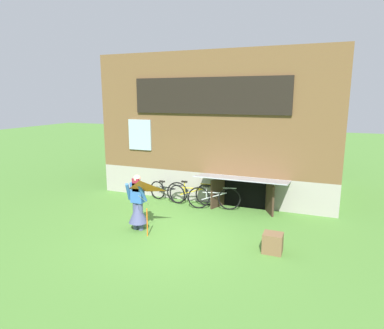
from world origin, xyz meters
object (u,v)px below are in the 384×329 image
(kite, at_px, (140,194))
(bicycle_black, at_px, (167,192))
(person, at_px, (138,207))
(wooden_crate, at_px, (273,243))
(bicycle_yellow, at_px, (192,193))
(bicycle_silver, at_px, (214,198))

(kite, bearing_deg, bicycle_black, 104.01)
(person, bearing_deg, kite, -65.65)
(wooden_crate, bearing_deg, person, 179.46)
(person, distance_m, kite, 0.86)
(kite, distance_m, wooden_crate, 3.44)
(bicycle_black, xyz_separation_m, wooden_crate, (4.05, -2.65, -0.11))
(kite, distance_m, bicycle_black, 3.34)
(kite, height_order, wooden_crate, kite)
(bicycle_black, distance_m, wooden_crate, 4.84)
(bicycle_yellow, distance_m, wooden_crate, 4.09)
(person, bearing_deg, bicycle_black, 84.46)
(bicycle_yellow, bearing_deg, wooden_crate, -47.31)
(bicycle_black, bearing_deg, bicycle_silver, 6.76)
(kite, xyz_separation_m, bicycle_yellow, (0.15, 3.13, -0.81))
(person, xyz_separation_m, bicycle_black, (-0.38, 2.62, -0.31))
(kite, relative_size, bicycle_yellow, 0.82)
(bicycle_silver, height_order, bicycle_yellow, bicycle_yellow)
(kite, height_order, bicycle_silver, kite)
(bicycle_yellow, bearing_deg, bicycle_black, 172.80)
(kite, relative_size, wooden_crate, 3.04)
(person, height_order, kite, person)
(wooden_crate, bearing_deg, kite, -171.59)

